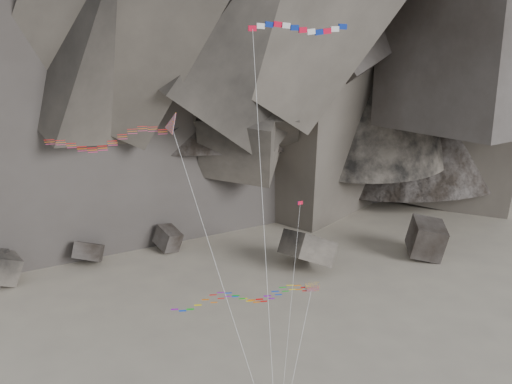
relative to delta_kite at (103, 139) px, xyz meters
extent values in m
cube|color=#47423F|center=(5.38, 35.93, -22.70)|extent=(4.51, 4.54, 4.01)
cube|color=#47423F|center=(-5.41, 32.77, -22.98)|extent=(4.17, 4.42, 3.92)
cube|color=#47423F|center=(-15.56, 28.02, -22.36)|extent=(5.84, 5.42, 4.76)
cube|color=#47423F|center=(40.69, 27.75, -21.88)|extent=(6.02, 6.73, 5.68)
cube|color=#47423F|center=(23.31, 26.23, -22.43)|extent=(7.24, 7.77, 6.35)
cylinder|color=silver|center=(8.61, -5.23, -10.82)|extent=(6.65, 11.11, 23.41)
cube|color=red|center=(12.07, 1.63, 8.23)|extent=(0.66, 0.45, 0.43)
cube|color=white|center=(12.74, 1.59, 8.41)|extent=(0.69, 0.45, 0.48)
cube|color=navy|center=(13.42, 1.51, 8.53)|extent=(0.71, 0.45, 0.51)
cube|color=red|center=(14.09, 1.40, 8.54)|extent=(0.71, 0.45, 0.51)
cube|color=white|center=(14.76, 1.30, 8.45)|extent=(0.69, 0.45, 0.49)
cube|color=navy|center=(15.43, 1.21, 8.28)|extent=(0.67, 0.45, 0.44)
cube|color=red|center=(16.10, 1.16, 8.09)|extent=(0.68, 0.45, 0.47)
cube|color=white|center=(16.77, 1.15, 7.96)|extent=(0.70, 0.45, 0.51)
cube|color=navy|center=(17.44, 1.18, 7.92)|extent=(0.71, 0.45, 0.52)
cube|color=red|center=(18.12, 1.24, 7.99)|extent=(0.70, 0.45, 0.50)
cube|color=white|center=(18.79, 1.31, 8.15)|extent=(0.67, 0.45, 0.45)
cube|color=navy|center=(19.46, 1.36, 8.33)|extent=(0.68, 0.45, 0.46)
cylinder|color=silver|center=(11.99, -4.66, -7.14)|extent=(0.19, 12.25, 30.76)
cube|color=yellow|center=(16.77, -1.48, -13.13)|extent=(1.30, 0.54, 0.70)
cube|color=#0CB219|center=(16.77, -1.65, -13.39)|extent=(1.08, 0.40, 0.48)
cylinder|color=silver|center=(14.34, -6.12, -17.82)|extent=(4.89, 9.32, 9.41)
cube|color=red|center=(16.35, 1.78, -6.68)|extent=(0.47, 0.20, 0.31)
cube|color=navy|center=(16.19, 1.79, -6.68)|extent=(0.18, 0.10, 0.32)
cylinder|color=silver|center=(14.13, -4.49, -14.60)|extent=(4.46, 12.57, 15.85)
camera|label=1|loc=(3.71, -50.44, 10.38)|focal=45.00mm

